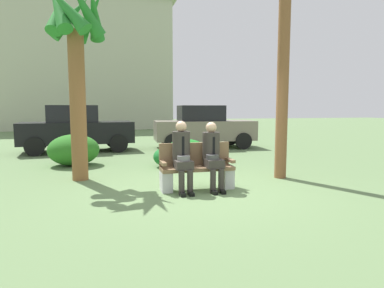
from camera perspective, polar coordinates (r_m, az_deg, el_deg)
The scene contains 11 objects.
ground_plane at distance 6.52m, azimuth 2.10°, elevation -7.89°, with size 80.00×80.00×0.00m, color #5D7A4B.
park_bench at distance 6.55m, azimuth 0.76°, elevation -4.24°, with size 1.43×0.44×0.90m.
seated_man_left at distance 6.31m, azimuth -1.68°, elevation -1.49°, with size 0.34×0.72×1.34m.
seated_man_right at distance 6.46m, azimuth 3.52°, elevation -1.43°, with size 0.34×0.72×1.31m.
palm_tree_short at distance 7.78m, azimuth -19.28°, elevation 16.26°, with size 1.44×1.46×4.22m.
shrub_near_bench at distance 9.76m, azimuth -19.58°, elevation -0.97°, with size 1.38×1.26×0.86m, color #296C1F.
shrub_mid_lawn at distance 9.20m, azimuth -1.02°, elevation -1.41°, with size 1.18×1.08×0.74m, color #1E7923.
shrub_far_lawn at distance 9.00m, azimuth -3.83°, elevation -2.17°, with size 0.89×0.81×0.56m, color #1C6E2B.
parked_car_near at distance 12.77m, azimuth -19.19°, elevation 2.49°, with size 4.03×2.02×1.68m.
parked_car_far at distance 13.22m, azimuth 1.97°, elevation 2.95°, with size 3.98×1.89×1.68m.
building_backdrop at distance 28.57m, azimuth -18.60°, elevation 12.66°, with size 14.20×7.80×9.87m.
Camera 1 is at (-1.80, -6.06, 1.59)m, focal length 31.17 mm.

